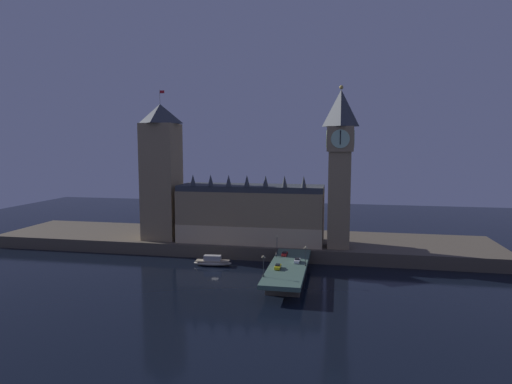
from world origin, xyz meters
TOP-DOWN VIEW (x-y plane):
  - ground_plane at (0.00, 0.00)m, footprint 400.00×400.00m
  - embankment at (0.00, 39.00)m, footprint 220.00×42.00m
  - parliament_hall at (7.33, 30.08)m, footprint 61.14×19.55m
  - clock_tower at (44.10, 25.83)m, footprint 10.71×10.82m
  - victoria_tower at (-32.36, 28.74)m, footprint 14.78×14.78m
  - bridge at (27.41, -5.00)m, footprint 12.55×46.00m
  - car_northbound_lead at (24.65, 7.65)m, footprint 2.00×4.67m
  - car_northbound_trail at (24.65, -10.18)m, footprint 1.95×4.49m
  - car_southbound_trail at (30.17, -1.27)m, footprint 2.01×4.38m
  - pedestrian_far_rail at (21.89, 4.83)m, footprint 0.38×0.38m
  - street_lamp_near at (21.49, -19.72)m, footprint 1.34×0.60m
  - street_lamp_mid at (33.33, -5.00)m, footprint 1.34×0.60m
  - street_lamp_far at (21.49, 9.72)m, footprint 1.34×0.60m
  - boat_upstream at (-3.38, 8.37)m, footprint 15.00×5.62m

SIDE VIEW (x-z plane):
  - ground_plane at x=0.00m, z-range 0.00..0.00m
  - boat_upstream at x=-3.38m, z-range -0.54..3.45m
  - embankment at x=0.00m, z-range 0.00..5.29m
  - bridge at x=27.41m, z-range 0.93..6.51m
  - car_northbound_lead at x=24.65m, z-range 5.53..6.91m
  - car_southbound_trail at x=30.17m, z-range 5.53..7.04m
  - car_northbound_trail at x=24.65m, z-range 5.52..7.08m
  - pedestrian_far_rail at x=21.89m, z-range 5.62..7.32m
  - street_lamp_mid at x=33.33m, z-range 6.42..13.13m
  - street_lamp_near at x=21.49m, z-range 6.42..13.21m
  - street_lamp_far at x=21.49m, z-range 6.46..13.59m
  - parliament_hall at x=7.33m, z-range 2.88..31.87m
  - victoria_tower at x=-32.36m, z-range 2.44..67.08m
  - clock_tower at x=44.10m, z-range 7.13..71.24m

